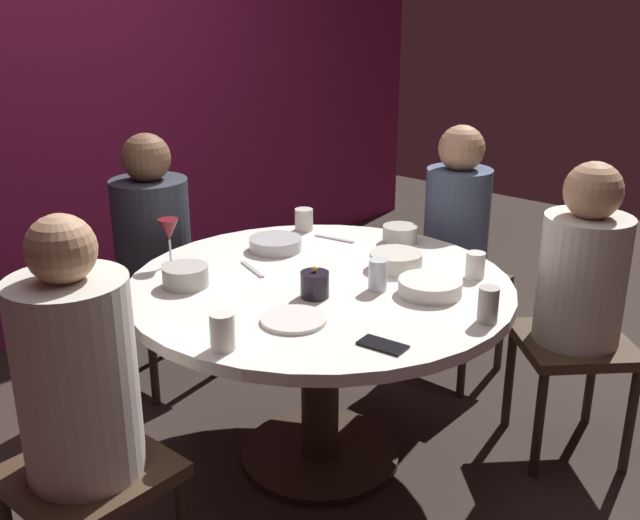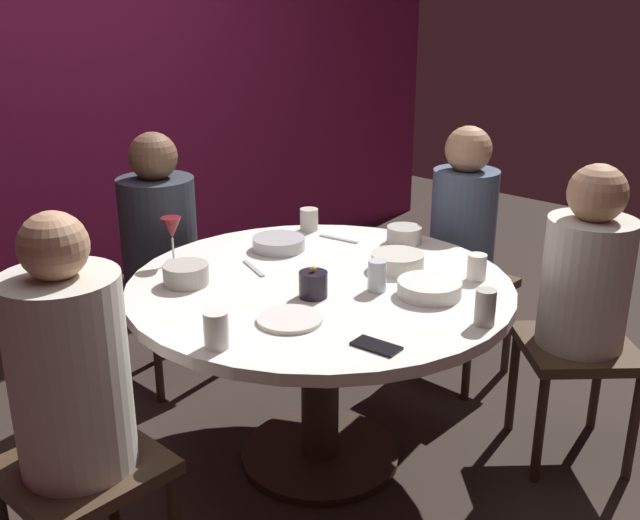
{
  "view_description": "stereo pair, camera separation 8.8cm",
  "coord_description": "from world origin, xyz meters",
  "px_view_note": "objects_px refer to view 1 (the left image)",
  "views": [
    {
      "loc": [
        -1.83,
        -1.58,
        1.68
      ],
      "look_at": [
        0.0,
        0.0,
        0.8
      ],
      "focal_mm": 41.59,
      "sensor_mm": 36.0,
      "label": 1
    },
    {
      "loc": [
        -1.77,
        -1.64,
        1.68
      ],
      "look_at": [
        0.0,
        0.0,
        0.8
      ],
      "focal_mm": 41.59,
      "sensor_mm": 36.0,
      "label": 2
    }
  ],
  "objects_px": {
    "seated_diner_front_right": "(582,279)",
    "dinner_plate": "(294,320)",
    "cell_phone": "(383,345)",
    "cup_center_front": "(222,331)",
    "wine_glass": "(169,232)",
    "cup_near_candle": "(488,305)",
    "candle_holder": "(315,284)",
    "seated_diner_back": "(152,232)",
    "cup_by_right_diner": "(304,220)",
    "seated_diner_right": "(457,225)",
    "seated_diner_left": "(78,384)",
    "bowl_serving_large": "(276,244)",
    "cup_far_edge": "(378,275)",
    "bowl_rice_portion": "(400,234)",
    "bowl_sauce_side": "(186,276)",
    "dining_table": "(320,320)",
    "bowl_small_white": "(430,287)",
    "cup_by_left_diner": "(475,265)",
    "bowl_salad_center": "(396,260)"
  },
  "relations": [
    {
      "from": "seated_diner_back",
      "to": "cup_by_right_diner",
      "type": "relative_size",
      "value": 12.26
    },
    {
      "from": "bowl_sauce_side",
      "to": "cup_by_left_diner",
      "type": "bearing_deg",
      "value": -44.63
    },
    {
      "from": "candle_holder",
      "to": "cup_near_candle",
      "type": "height_order",
      "value": "cup_near_candle"
    },
    {
      "from": "cup_near_candle",
      "to": "cup_far_edge",
      "type": "relative_size",
      "value": 1.05
    },
    {
      "from": "cup_by_right_diner",
      "to": "dining_table",
      "type": "bearing_deg",
      "value": -132.62
    },
    {
      "from": "cup_by_right_diner",
      "to": "cell_phone",
      "type": "bearing_deg",
      "value": -126.49
    },
    {
      "from": "bowl_small_white",
      "to": "cup_by_right_diner",
      "type": "height_order",
      "value": "cup_by_right_diner"
    },
    {
      "from": "cup_far_edge",
      "to": "bowl_serving_large",
      "type": "bearing_deg",
      "value": 82.76
    },
    {
      "from": "seated_diner_right",
      "to": "bowl_small_white",
      "type": "xyz_separation_m",
      "value": [
        -0.76,
        -0.35,
        0.04
      ]
    },
    {
      "from": "dinner_plate",
      "to": "bowl_sauce_side",
      "type": "relative_size",
      "value": 1.3
    },
    {
      "from": "bowl_sauce_side",
      "to": "seated_diner_left",
      "type": "bearing_deg",
      "value": -152.59
    },
    {
      "from": "dining_table",
      "to": "bowl_serving_large",
      "type": "xyz_separation_m",
      "value": [
        0.14,
        0.35,
        0.17
      ]
    },
    {
      "from": "wine_glass",
      "to": "cup_near_candle",
      "type": "height_order",
      "value": "wine_glass"
    },
    {
      "from": "candle_holder",
      "to": "bowl_rice_portion",
      "type": "bearing_deg",
      "value": 10.23
    },
    {
      "from": "wine_glass",
      "to": "cell_phone",
      "type": "xyz_separation_m",
      "value": [
        -0.03,
        -1.0,
        -0.12
      ]
    },
    {
      "from": "candle_holder",
      "to": "cup_center_front",
      "type": "relative_size",
      "value": 1.0
    },
    {
      "from": "seated_diner_left",
      "to": "cup_far_edge",
      "type": "bearing_deg",
      "value": -10.85
    },
    {
      "from": "cup_near_candle",
      "to": "cup_by_left_diner",
      "type": "xyz_separation_m",
      "value": [
        0.31,
        0.22,
        -0.01
      ]
    },
    {
      "from": "bowl_serving_large",
      "to": "bowl_rice_portion",
      "type": "distance_m",
      "value": 0.51
    },
    {
      "from": "dining_table",
      "to": "seated_diner_front_right",
      "type": "relative_size",
      "value": 1.19
    },
    {
      "from": "bowl_rice_portion",
      "to": "candle_holder",
      "type": "bearing_deg",
      "value": -169.77
    },
    {
      "from": "cup_near_candle",
      "to": "bowl_serving_large",
      "type": "bearing_deg",
      "value": 86.38
    },
    {
      "from": "cup_near_candle",
      "to": "cup_by_left_diner",
      "type": "bearing_deg",
      "value": 35.37
    },
    {
      "from": "wine_glass",
      "to": "cup_center_front",
      "type": "distance_m",
      "value": 0.75
    },
    {
      "from": "cell_phone",
      "to": "cup_center_front",
      "type": "distance_m",
      "value": 0.46
    },
    {
      "from": "bowl_rice_portion",
      "to": "bowl_salad_center",
      "type": "bearing_deg",
      "value": -147.7
    },
    {
      "from": "bowl_small_white",
      "to": "cup_by_right_diner",
      "type": "xyz_separation_m",
      "value": [
        0.25,
        0.8,
        0.02
      ]
    },
    {
      "from": "dining_table",
      "to": "cup_far_edge",
      "type": "distance_m",
      "value": 0.29
    },
    {
      "from": "candle_holder",
      "to": "cup_near_candle",
      "type": "distance_m",
      "value": 0.57
    },
    {
      "from": "bowl_small_white",
      "to": "cup_by_right_diner",
      "type": "relative_size",
      "value": 2.32
    },
    {
      "from": "seated_diner_left",
      "to": "wine_glass",
      "type": "xyz_separation_m",
      "value": [
        0.73,
        0.53,
        0.13
      ]
    },
    {
      "from": "cup_near_candle",
      "to": "bowl_salad_center",
      "type": "bearing_deg",
      "value": 67.67
    },
    {
      "from": "seated_diner_right",
      "to": "dining_table",
      "type": "bearing_deg",
      "value": 0.0
    },
    {
      "from": "dinner_plate",
      "to": "cup_near_candle",
      "type": "bearing_deg",
      "value": -49.23
    },
    {
      "from": "cell_phone",
      "to": "bowl_serving_large",
      "type": "distance_m",
      "value": 0.92
    },
    {
      "from": "seated_diner_right",
      "to": "cup_center_front",
      "type": "height_order",
      "value": "seated_diner_right"
    },
    {
      "from": "cup_by_left_diner",
      "to": "cup_far_edge",
      "type": "bearing_deg",
      "value": 148.97
    },
    {
      "from": "candle_holder",
      "to": "cup_far_edge",
      "type": "relative_size",
      "value": 1.01
    },
    {
      "from": "seated_diner_back",
      "to": "cup_by_right_diner",
      "type": "bearing_deg",
      "value": 38.29
    },
    {
      "from": "seated_diner_right",
      "to": "wine_glass",
      "type": "height_order",
      "value": "seated_diner_right"
    },
    {
      "from": "seated_diner_right",
      "to": "cup_far_edge",
      "type": "height_order",
      "value": "seated_diner_right"
    },
    {
      "from": "seated_diner_back",
      "to": "cup_far_edge",
      "type": "height_order",
      "value": "seated_diner_back"
    },
    {
      "from": "seated_diner_front_right",
      "to": "dinner_plate",
      "type": "height_order",
      "value": "seated_diner_front_right"
    },
    {
      "from": "seated_diner_front_right",
      "to": "cell_phone",
      "type": "xyz_separation_m",
      "value": [
        -0.93,
        0.2,
        0.02
      ]
    },
    {
      "from": "cup_far_edge",
      "to": "cup_center_front",
      "type": "bearing_deg",
      "value": 174.22
    },
    {
      "from": "bowl_serving_large",
      "to": "cup_by_left_diner",
      "type": "height_order",
      "value": "cup_by_left_diner"
    },
    {
      "from": "seated_diner_left",
      "to": "bowl_serving_large",
      "type": "height_order",
      "value": "seated_diner_left"
    },
    {
      "from": "bowl_small_white",
      "to": "candle_holder",
      "type": "bearing_deg",
      "value": 134.26
    },
    {
      "from": "dining_table",
      "to": "bowl_small_white",
      "type": "height_order",
      "value": "bowl_small_white"
    },
    {
      "from": "wine_glass",
      "to": "bowl_serving_large",
      "type": "distance_m",
      "value": 0.43
    }
  ]
}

